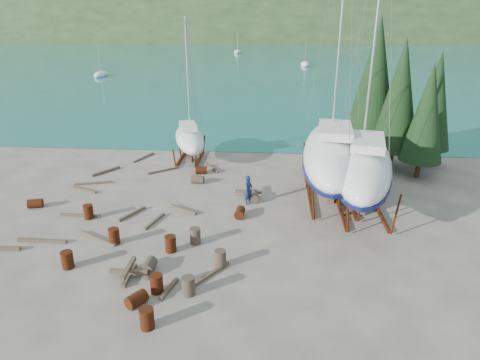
# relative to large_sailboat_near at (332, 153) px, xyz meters

# --- Properties ---
(ground) EXTENTS (600.00, 600.00, 0.00)m
(ground) POSITION_rel_large_sailboat_near_xyz_m (-6.91, -5.67, -3.16)
(ground) COLOR #5F544B
(ground) RESTS_ON ground
(bay_water) EXTENTS (700.00, 700.00, 0.00)m
(bay_water) POSITION_rel_large_sailboat_near_xyz_m (-6.91, 309.33, -3.16)
(bay_water) COLOR #19737D
(bay_water) RESTS_ON ground
(far_hill) EXTENTS (800.00, 360.00, 110.00)m
(far_hill) POSITION_rel_large_sailboat_near_xyz_m (-6.91, 314.33, -3.16)
(far_hill) COLOR #24371B
(far_hill) RESTS_ON ground
(far_house_left) EXTENTS (6.60, 5.60, 5.60)m
(far_house_left) POSITION_rel_large_sailboat_near_xyz_m (-66.91, 184.33, -0.24)
(far_house_left) COLOR beige
(far_house_left) RESTS_ON ground
(far_house_center) EXTENTS (6.60, 5.60, 5.60)m
(far_house_center) POSITION_rel_large_sailboat_near_xyz_m (-26.91, 184.33, -0.24)
(far_house_center) COLOR beige
(far_house_center) RESTS_ON ground
(far_house_right) EXTENTS (6.60, 5.60, 5.60)m
(far_house_right) POSITION_rel_large_sailboat_near_xyz_m (23.09, 184.33, -0.24)
(far_house_right) COLOR beige
(far_house_right) RESTS_ON ground
(cypress_near_right) EXTENTS (3.60, 3.60, 10.00)m
(cypress_near_right) POSITION_rel_large_sailboat_near_xyz_m (5.59, 6.33, 2.63)
(cypress_near_right) COLOR black
(cypress_near_right) RESTS_ON ground
(cypress_mid_right) EXTENTS (3.06, 3.06, 8.50)m
(cypress_mid_right) POSITION_rel_large_sailboat_near_xyz_m (7.09, 4.33, 1.76)
(cypress_mid_right) COLOR black
(cypress_mid_right) RESTS_ON ground
(cypress_back_left) EXTENTS (4.14, 4.14, 11.50)m
(cypress_back_left) POSITION_rel_large_sailboat_near_xyz_m (4.09, 8.33, 3.50)
(cypress_back_left) COLOR black
(cypress_back_left) RESTS_ON ground
(cypress_far_right) EXTENTS (3.24, 3.24, 9.00)m
(cypress_far_right) POSITION_rel_large_sailboat_near_xyz_m (8.59, 7.33, 2.05)
(cypress_far_right) COLOR black
(cypress_far_right) RESTS_ON ground
(moored_boat_left) EXTENTS (2.00, 5.00, 6.05)m
(moored_boat_left) POSITION_rel_large_sailboat_near_xyz_m (-36.91, 54.33, -2.77)
(moored_boat_left) COLOR silver
(moored_boat_left) RESTS_ON ground
(moored_boat_mid) EXTENTS (2.00, 5.00, 6.05)m
(moored_boat_mid) POSITION_rel_large_sailboat_near_xyz_m (3.09, 74.33, -2.77)
(moored_boat_mid) COLOR silver
(moored_boat_mid) RESTS_ON ground
(moored_boat_far) EXTENTS (2.00, 5.00, 6.05)m
(moored_boat_far) POSITION_rel_large_sailboat_near_xyz_m (-14.91, 104.33, -2.77)
(moored_boat_far) COLOR silver
(moored_boat_far) RESTS_ON ground
(large_sailboat_near) EXTENTS (4.91, 12.78, 19.64)m
(large_sailboat_near) POSITION_rel_large_sailboat_near_xyz_m (0.00, 0.00, 0.00)
(large_sailboat_near) COLOR silver
(large_sailboat_near) RESTS_ON ground
(large_sailboat_far) EXTENTS (5.51, 12.05, 18.38)m
(large_sailboat_far) POSITION_rel_large_sailboat_near_xyz_m (1.69, -1.67, -0.16)
(large_sailboat_far) COLOR silver
(large_sailboat_far) RESTS_ON ground
(small_sailboat_shore) EXTENTS (4.26, 7.44, 11.35)m
(small_sailboat_shore) POSITION_rel_large_sailboat_near_xyz_m (-10.72, 7.01, -1.29)
(small_sailboat_shore) COLOR silver
(small_sailboat_shore) RESTS_ON ground
(worker) EXTENTS (0.70, 0.83, 1.94)m
(worker) POSITION_rel_large_sailboat_near_xyz_m (-5.31, -1.40, -2.19)
(worker) COLOR #111F4E
(worker) RESTS_ON ground
(drum_0) EXTENTS (0.58, 0.58, 0.88)m
(drum_0) POSITION_rel_large_sailboat_near_xyz_m (-13.65, -9.56, -2.72)
(drum_0) COLOR #58250F
(drum_0) RESTS_ON ground
(drum_1) EXTENTS (0.62, 0.91, 0.58)m
(drum_1) POSITION_rel_large_sailboat_near_xyz_m (-9.62, -9.52, -2.87)
(drum_1) COLOR #2D2823
(drum_1) RESTS_ON ground
(drum_2) EXTENTS (1.00, 0.79, 0.58)m
(drum_2) POSITION_rel_large_sailboat_near_xyz_m (-18.81, -3.08, -2.87)
(drum_2) COLOR #58250F
(drum_2) RESTS_ON ground
(drum_3) EXTENTS (0.58, 0.58, 0.88)m
(drum_3) POSITION_rel_large_sailboat_near_xyz_m (-8.81, -11.13, -2.72)
(drum_3) COLOR #58250F
(drum_3) RESTS_ON ground
(drum_4) EXTENTS (0.97, 0.73, 0.58)m
(drum_4) POSITION_rel_large_sailboat_near_xyz_m (-9.26, 3.79, -2.87)
(drum_4) COLOR #58250F
(drum_4) RESTS_ON ground
(drum_5) EXTENTS (0.58, 0.58, 0.88)m
(drum_5) POSITION_rel_large_sailboat_near_xyz_m (-6.24, -8.87, -2.72)
(drum_5) COLOR #2D2823
(drum_5) RESTS_ON ground
(drum_6) EXTENTS (0.63, 0.91, 0.58)m
(drum_6) POSITION_rel_large_sailboat_near_xyz_m (-5.71, -3.39, -2.87)
(drum_6) COLOR #58250F
(drum_6) RESTS_ON ground
(drum_7) EXTENTS (0.58, 0.58, 0.88)m
(drum_7) POSITION_rel_large_sailboat_near_xyz_m (-8.59, -13.44, -2.72)
(drum_7) COLOR #58250F
(drum_7) RESTS_ON ground
(drum_8) EXTENTS (0.58, 0.58, 0.88)m
(drum_8) POSITION_rel_large_sailboat_near_xyz_m (-14.80, -4.29, -2.72)
(drum_8) COLOR #58250F
(drum_8) RESTS_ON ground
(drum_9) EXTENTS (0.92, 0.64, 0.58)m
(drum_9) POSITION_rel_large_sailboat_near_xyz_m (-9.20, 1.84, -2.87)
(drum_9) COLOR #2D2823
(drum_9) RESTS_ON ground
(drum_10) EXTENTS (0.58, 0.58, 0.88)m
(drum_10) POSITION_rel_large_sailboat_near_xyz_m (-12.20, -7.10, -2.72)
(drum_10) COLOR #58250F
(drum_10) RESTS_ON ground
(drum_11) EXTENTS (0.62, 0.91, 0.58)m
(drum_11) POSITION_rel_large_sailboat_near_xyz_m (-4.95, -1.00, -2.87)
(drum_11) COLOR #2D2823
(drum_11) RESTS_ON ground
(drum_12) EXTENTS (0.98, 1.05, 0.58)m
(drum_12) POSITION_rel_large_sailboat_near_xyz_m (-9.44, -12.10, -2.87)
(drum_12) COLOR #58250F
(drum_12) RESTS_ON ground
(drum_14) EXTENTS (0.58, 0.58, 0.88)m
(drum_14) POSITION_rel_large_sailboat_near_xyz_m (-8.99, -7.66, -2.72)
(drum_14) COLOR #58250F
(drum_14) RESTS_ON ground
(drum_16) EXTENTS (0.58, 0.58, 0.88)m
(drum_16) POSITION_rel_large_sailboat_near_xyz_m (-7.86, -6.73, -2.72)
(drum_16) COLOR #2D2823
(drum_16) RESTS_ON ground
(drum_17) EXTENTS (0.58, 0.58, 0.88)m
(drum_17) POSITION_rel_large_sailboat_near_xyz_m (-7.37, -11.19, -2.72)
(drum_17) COLOR #2D2823
(drum_17) RESTS_ON ground
(timber_0) EXTENTS (1.15, 2.61, 0.14)m
(timber_0) POSITION_rel_large_sailboat_near_xyz_m (-14.77, 7.08, -3.09)
(timber_0) COLOR brown
(timber_0) RESTS_ON ground
(timber_1) EXTENTS (1.48, 1.10, 0.19)m
(timber_1) POSITION_rel_large_sailboat_near_xyz_m (1.30, -2.27, -3.06)
(timber_1) COLOR brown
(timber_1) RESTS_ON ground
(timber_2) EXTENTS (1.59, 2.17, 0.19)m
(timber_2) POSITION_rel_large_sailboat_near_xyz_m (-16.70, 3.50, -3.07)
(timber_2) COLOR brown
(timber_2) RESTS_ON ground
(timber_3) EXTENTS (2.47, 1.46, 0.15)m
(timber_3) POSITION_rel_large_sailboat_near_xyz_m (-13.27, -6.77, -3.09)
(timber_3) COLOR brown
(timber_3) RESTS_ON ground
(timber_4) EXTENTS (1.17, 2.03, 0.17)m
(timber_4) POSITION_rel_large_sailboat_near_xyz_m (-12.35, -3.65, -3.07)
(timber_4) COLOR brown
(timber_4) RESTS_ON ground
(timber_5) EXTENTS (1.65, 2.26, 0.16)m
(timber_5) POSITION_rel_large_sailboat_near_xyz_m (-6.65, -9.75, -3.08)
(timber_5) COLOR brown
(timber_5) RESTS_ON ground
(timber_6) EXTENTS (1.29, 1.85, 0.19)m
(timber_6) POSITION_rel_large_sailboat_near_xyz_m (-8.54, 4.82, -3.07)
(timber_6) COLOR brown
(timber_6) RESTS_ON ground
(timber_7) EXTENTS (0.56, 1.55, 0.17)m
(timber_7) POSITION_rel_large_sailboat_near_xyz_m (-8.30, -10.98, -3.07)
(timber_7) COLOR brown
(timber_7) RESTS_ON ground
(timber_8) EXTENTS (1.92, 1.23, 0.19)m
(timber_8) POSITION_rel_large_sailboat_near_xyz_m (-9.34, -2.83, -3.07)
(timber_8) COLOR brown
(timber_8) RESTS_ON ground
(timber_9) EXTENTS (2.18, 1.78, 0.15)m
(timber_9) POSITION_rel_large_sailboat_near_xyz_m (-12.27, 4.09, -3.09)
(timber_9) COLOR brown
(timber_9) RESTS_ON ground
(timber_11) EXTENTS (0.75, 2.11, 0.15)m
(timber_11) POSITION_rel_large_sailboat_near_xyz_m (-10.72, -4.52, -3.08)
(timber_11) COLOR brown
(timber_11) RESTS_ON ground
(timber_12) EXTENTS (2.54, 0.25, 0.17)m
(timber_12) POSITION_rel_large_sailboat_near_xyz_m (-15.42, -4.12, -3.08)
(timber_12) COLOR brown
(timber_12) RESTS_ON ground
(timber_13) EXTENTS (1.07, 0.30, 0.22)m
(timber_13) POSITION_rel_large_sailboat_near_xyz_m (-17.41, -8.24, -3.05)
(timber_13) COLOR brown
(timber_13) RESTS_ON ground
(timber_14) EXTENTS (2.76, 0.20, 0.18)m
(timber_14) POSITION_rel_large_sailboat_near_xyz_m (-16.20, -7.28, -3.07)
(timber_14) COLOR brown
(timber_14) RESTS_ON ground
(timber_15) EXTENTS (2.60, 0.91, 0.15)m
(timber_15) POSITION_rel_large_sailboat_near_xyz_m (-16.71, 1.07, -3.09)
(timber_15) COLOR brown
(timber_15) RESTS_ON ground
(timber_17) EXTENTS (2.10, 0.94, 0.16)m
(timber_17) POSITION_rel_large_sailboat_near_xyz_m (-16.89, -0.20, -3.08)
(timber_17) COLOR brown
(timber_17) RESTS_ON ground
(timber_pile_fore) EXTENTS (1.80, 1.80, 0.60)m
(timber_pile_fore) POSITION_rel_large_sailboat_near_xyz_m (-10.42, -10.13, -2.86)
(timber_pile_fore) COLOR brown
(timber_pile_fore) RESTS_ON ground
(timber_pile_aft) EXTENTS (1.80, 1.80, 0.60)m
(timber_pile_aft) POSITION_rel_large_sailboat_near_xyz_m (-5.39, -0.13, -2.86)
(timber_pile_aft) COLOR brown
(timber_pile_aft) RESTS_ON ground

